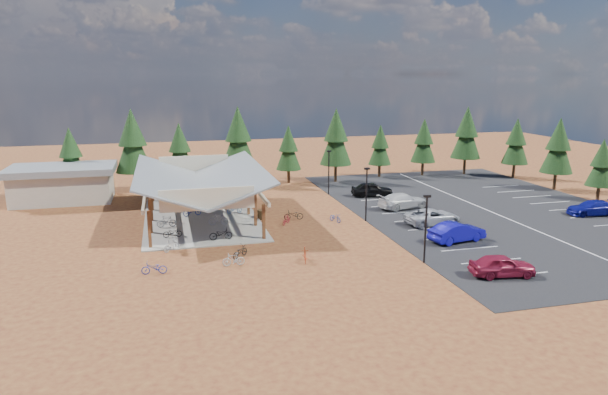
% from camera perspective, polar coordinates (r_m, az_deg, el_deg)
% --- Properties ---
extents(ground, '(140.00, 140.00, 0.00)m').
position_cam_1_polar(ground, '(48.27, 1.79, -3.50)').
color(ground, '#5A2417').
rests_on(ground, ground).
extents(asphalt_lot, '(27.00, 44.00, 0.04)m').
position_cam_1_polar(asphalt_lot, '(58.57, 18.59, -1.23)').
color(asphalt_lot, black).
rests_on(asphalt_lot, ground).
extents(concrete_pad, '(10.60, 18.60, 0.10)m').
position_cam_1_polar(concrete_pad, '(53.27, -10.75, -2.10)').
color(concrete_pad, gray).
rests_on(concrete_pad, ground).
extents(bike_pavilion, '(11.65, 19.40, 4.97)m').
position_cam_1_polar(bike_pavilion, '(52.44, -10.92, 1.89)').
color(bike_pavilion, '#592D19').
rests_on(bike_pavilion, concrete_pad).
extents(outbuilding, '(11.00, 7.00, 3.90)m').
position_cam_1_polar(outbuilding, '(64.43, -24.04, 1.39)').
color(outbuilding, '#ADA593').
rests_on(outbuilding, ground).
extents(lamp_post_0, '(0.50, 0.25, 5.14)m').
position_cam_1_polar(lamp_post_0, '(40.30, 12.71, -2.74)').
color(lamp_post_0, black).
rests_on(lamp_post_0, ground).
extents(lamp_post_1, '(0.50, 0.25, 5.14)m').
position_cam_1_polar(lamp_post_1, '(50.94, 6.59, 0.74)').
color(lamp_post_1, black).
rests_on(lamp_post_1, ground).
extents(lamp_post_2, '(0.50, 0.25, 5.14)m').
position_cam_1_polar(lamp_post_2, '(62.07, 2.62, 3.00)').
color(lamp_post_2, black).
rests_on(lamp_post_2, ground).
extents(trash_bin_0, '(0.60, 0.60, 0.90)m').
position_cam_1_polar(trash_bin_0, '(51.87, -4.39, -1.86)').
color(trash_bin_0, '#453018').
rests_on(trash_bin_0, ground).
extents(trash_bin_1, '(0.60, 0.60, 0.90)m').
position_cam_1_polar(trash_bin_1, '(52.16, -4.61, -1.78)').
color(trash_bin_1, '#453018').
rests_on(trash_bin_1, ground).
extents(pine_0, '(3.32, 3.32, 7.74)m').
position_cam_1_polar(pine_0, '(67.60, -23.35, 4.27)').
color(pine_0, '#382314').
rests_on(pine_0, ground).
extents(pine_1, '(4.19, 4.19, 9.77)m').
position_cam_1_polar(pine_1, '(66.37, -17.60, 5.66)').
color(pine_1, '#382314').
rests_on(pine_1, ground).
extents(pine_2, '(3.41, 3.41, 7.95)m').
position_cam_1_polar(pine_2, '(67.30, -12.96, 5.07)').
color(pine_2, '#382314').
rests_on(pine_2, ground).
extents(pine_3, '(4.21, 4.21, 9.81)m').
position_cam_1_polar(pine_3, '(67.85, -6.94, 6.33)').
color(pine_3, '#382314').
rests_on(pine_3, ground).
extents(pine_4, '(3.17, 3.17, 7.37)m').
position_cam_1_polar(pine_4, '(68.44, -1.65, 5.22)').
color(pine_4, '#382314').
rests_on(pine_4, ground).
extents(pine_5, '(4.05, 4.05, 9.44)m').
position_cam_1_polar(pine_5, '(69.28, 3.39, 6.35)').
color(pine_5, '#382314').
rests_on(pine_5, ground).
extents(pine_6, '(3.04, 3.04, 7.08)m').
position_cam_1_polar(pine_6, '(73.48, 8.02, 5.48)').
color(pine_6, '#382314').
rests_on(pine_6, ground).
extents(pine_7, '(3.35, 3.35, 7.81)m').
position_cam_1_polar(pine_7, '(75.54, 12.49, 5.85)').
color(pine_7, '#382314').
rests_on(pine_7, ground).
extents(pine_8, '(4.02, 4.02, 9.37)m').
position_cam_1_polar(pine_8, '(77.93, 16.75, 6.52)').
color(pine_8, '#382314').
rests_on(pine_8, ground).
extents(pine_11, '(2.94, 2.94, 6.84)m').
position_cam_1_polar(pine_11, '(67.04, 28.85, 3.18)').
color(pine_11, '#382314').
rests_on(pine_11, ground).
extents(pine_12, '(3.71, 3.71, 8.65)m').
position_cam_1_polar(pine_12, '(71.07, 25.20, 4.92)').
color(pine_12, '#382314').
rests_on(pine_12, ground).
extents(pine_13, '(3.43, 3.43, 7.99)m').
position_cam_1_polar(pine_13, '(77.33, 21.43, 5.50)').
color(pine_13, '#382314').
rests_on(pine_13, ground).
extents(bike_0, '(1.59, 0.58, 0.83)m').
position_cam_1_polar(bike_0, '(47.21, -13.68, -3.60)').
color(bike_0, black).
rests_on(bike_0, concrete_pad).
extents(bike_1, '(1.75, 0.57, 1.04)m').
position_cam_1_polar(bike_1, '(50.37, -14.28, -2.48)').
color(bike_1, gray).
rests_on(bike_1, concrete_pad).
extents(bike_2, '(1.92, 1.11, 0.95)m').
position_cam_1_polar(bike_2, '(53.85, -11.69, -1.40)').
color(bike_2, navy).
rests_on(bike_2, concrete_pad).
extents(bike_3, '(1.75, 0.82, 1.01)m').
position_cam_1_polar(bike_3, '(59.17, -14.27, -0.22)').
color(bike_3, maroon).
rests_on(bike_3, concrete_pad).
extents(bike_4, '(1.91, 0.68, 1.00)m').
position_cam_1_polar(bike_4, '(45.71, -8.76, -3.81)').
color(bike_4, black).
rests_on(bike_4, concrete_pad).
extents(bike_5, '(1.83, 0.63, 1.08)m').
position_cam_1_polar(bike_5, '(50.13, -9.01, -2.28)').
color(bike_5, '#9C9DA4').
rests_on(bike_5, concrete_pad).
extents(bike_6, '(1.59, 0.81, 0.79)m').
position_cam_1_polar(bike_6, '(54.23, -7.33, -1.22)').
color(bike_6, '#25579A').
rests_on(bike_6, concrete_pad).
extents(bike_7, '(1.71, 0.72, 0.99)m').
position_cam_1_polar(bike_7, '(60.23, -7.74, 0.28)').
color(bike_7, '#9B2C0B').
rests_on(bike_7, concrete_pad).
extents(bike_9, '(1.46, 1.46, 0.97)m').
position_cam_1_polar(bike_9, '(43.91, -13.81, -4.89)').
color(bike_9, gray).
rests_on(bike_9, ground).
extents(bike_10, '(1.79, 0.74, 0.92)m').
position_cam_1_polar(bike_10, '(39.30, -15.50, -7.15)').
color(bike_10, navy).
rests_on(bike_10, ground).
extents(bike_11, '(0.86, 1.88, 1.09)m').
position_cam_1_polar(bike_11, '(40.26, 0.09, -6.05)').
color(bike_11, '#992D12').
rests_on(bike_11, ground).
extents(bike_12, '(1.65, 1.71, 0.93)m').
position_cam_1_polar(bike_12, '(41.51, -6.76, -5.67)').
color(bike_12, black).
rests_on(bike_12, ground).
extents(bike_13, '(1.64, 0.51, 0.98)m').
position_cam_1_polar(bike_13, '(39.80, -7.43, -6.48)').
color(bike_13, '#94989C').
rests_on(bike_13, ground).
extents(bike_14, '(1.07, 1.65, 0.82)m').
position_cam_1_polar(bike_14, '(51.07, 3.31, -2.12)').
color(bike_14, navy).
rests_on(bike_14, ground).
extents(bike_15, '(1.26, 1.45, 0.90)m').
position_cam_1_polar(bike_15, '(50.10, -1.88, -2.35)').
color(bike_15, maroon).
rests_on(bike_15, ground).
extents(bike_16, '(1.88, 0.73, 0.98)m').
position_cam_1_polar(bike_16, '(51.63, -1.10, -1.85)').
color(bike_16, black).
rests_on(bike_16, ground).
extents(car_0, '(4.65, 2.44, 1.51)m').
position_cam_1_polar(car_0, '(39.78, 20.14, -6.73)').
color(car_0, maroon).
rests_on(car_0, asphalt_lot).
extents(car_1, '(5.16, 2.67, 1.62)m').
position_cam_1_polar(car_1, '(46.60, 15.82, -3.51)').
color(car_1, '#0E0B91').
rests_on(car_1, asphalt_lot).
extents(car_2, '(5.55, 3.09, 1.47)m').
position_cam_1_polar(car_2, '(51.31, 13.37, -1.96)').
color(car_2, '#ABADB4').
rests_on(car_2, asphalt_lot).
extents(car_3, '(5.71, 3.14, 1.57)m').
position_cam_1_polar(car_3, '(56.81, 10.39, -0.34)').
color(car_3, silver).
rests_on(car_3, asphalt_lot).
extents(car_4, '(4.91, 2.60, 1.59)m').
position_cam_1_polar(car_4, '(61.84, 7.16, 0.85)').
color(car_4, black).
rests_on(car_4, asphalt_lot).
extents(car_7, '(5.15, 2.62, 1.43)m').
position_cam_1_polar(car_7, '(60.34, 28.09, -0.96)').
color(car_7, navy).
rests_on(car_7, asphalt_lot).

